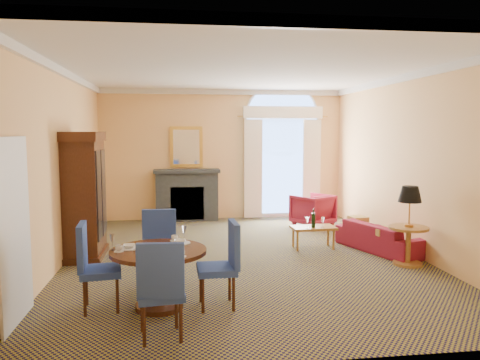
{
  "coord_description": "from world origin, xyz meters",
  "views": [
    {
      "loc": [
        -1.12,
        -7.85,
        2.18
      ],
      "look_at": [
        0.0,
        0.5,
        1.3
      ],
      "focal_mm": 35.0,
      "sensor_mm": 36.0,
      "label": 1
    }
  ],
  "objects": [
    {
      "name": "ground",
      "position": [
        0.0,
        0.0,
        0.0
      ],
      "size": [
        7.5,
        7.5,
        0.0
      ],
      "primitive_type": "plane",
      "color": "#16133C",
      "rests_on": "ground"
    },
    {
      "name": "room_envelope",
      "position": [
        -0.03,
        0.67,
        2.51
      ],
      "size": [
        6.04,
        7.52,
        3.45
      ],
      "color": "#FFC579",
      "rests_on": "ground"
    },
    {
      "name": "armoire",
      "position": [
        -2.72,
        0.41,
        1.05
      ],
      "size": [
        0.62,
        1.11,
        2.17
      ],
      "color": "#33170B",
      "rests_on": "ground"
    },
    {
      "name": "dining_table",
      "position": [
        -1.37,
        -2.18,
        0.55
      ],
      "size": [
        1.18,
        1.18,
        0.94
      ],
      "color": "#33170B",
      "rests_on": "ground"
    },
    {
      "name": "dining_chair_north",
      "position": [
        -1.39,
        -1.29,
        0.61
      ],
      "size": [
        0.56,
        0.56,
        1.07
      ],
      "rotation": [
        0.0,
        0.0,
        3.34
      ],
      "color": "navy",
      "rests_on": "ground"
    },
    {
      "name": "dining_chair_south",
      "position": [
        -1.31,
        -3.12,
        0.61
      ],
      "size": [
        0.53,
        0.53,
        1.07
      ],
      "rotation": [
        0.0,
        0.0,
        0.12
      ],
      "color": "navy",
      "rests_on": "ground"
    },
    {
      "name": "dining_chair_east",
      "position": [
        -0.55,
        -2.23,
        0.61
      ],
      "size": [
        0.51,
        0.49,
        1.07
      ],
      "rotation": [
        0.0,
        0.0,
        1.59
      ],
      "color": "navy",
      "rests_on": "ground"
    },
    {
      "name": "dining_chair_west",
      "position": [
        -2.17,
        -2.12,
        0.61
      ],
      "size": [
        0.54,
        0.53,
        1.07
      ],
      "rotation": [
        0.0,
        0.0,
        -1.44
      ],
      "color": "navy",
      "rests_on": "ground"
    },
    {
      "name": "sofa",
      "position": [
        2.55,
        0.12,
        0.26
      ],
      "size": [
        1.24,
        1.89,
        0.51
      ],
      "primitive_type": "imported",
      "rotation": [
        0.0,
        0.0,
        1.91
      ],
      "color": "maroon",
      "rests_on": "ground"
    },
    {
      "name": "armchair",
      "position": [
        1.97,
        2.5,
        0.37
      ],
      "size": [
        1.1,
        1.11,
        0.74
      ],
      "primitive_type": "imported",
      "rotation": [
        0.0,
        0.0,
        3.7
      ],
      "color": "maroon",
      "rests_on": "ground"
    },
    {
      "name": "coffee_table",
      "position": [
        1.38,
        0.46,
        0.39
      ],
      "size": [
        0.83,
        0.49,
        0.76
      ],
      "rotation": [
        0.0,
        0.0,
        0.04
      ],
      "color": "#A86F32",
      "rests_on": "ground"
    },
    {
      "name": "side_table",
      "position": [
        2.6,
        -0.8,
        0.81
      ],
      "size": [
        0.63,
        0.63,
        1.27
      ],
      "color": "#A86F32",
      "rests_on": "ground"
    }
  ]
}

